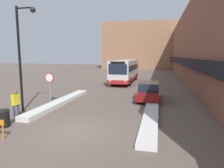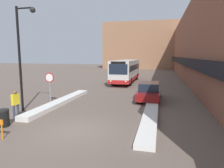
% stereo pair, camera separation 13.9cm
% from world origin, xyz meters
% --- Properties ---
extents(ground_plane, '(160.00, 160.00, 0.00)m').
position_xyz_m(ground_plane, '(0.00, 0.00, 0.00)').
color(ground_plane, '#66564C').
extents(building_row_right, '(5.50, 60.00, 10.74)m').
position_xyz_m(building_row_right, '(9.98, 24.00, 5.35)').
color(building_row_right, brown).
rests_on(building_row_right, ground_plane).
extents(building_backdrop_far, '(26.00, 8.00, 13.63)m').
position_xyz_m(building_backdrop_far, '(0.00, 52.77, 6.82)').
color(building_backdrop_far, '#996B4C').
rests_on(building_backdrop_far, ground_plane).
extents(snow_bank_left, '(0.90, 9.44, 0.31)m').
position_xyz_m(snow_bank_left, '(-3.60, 5.22, 0.15)').
color(snow_bank_left, silver).
rests_on(snow_bank_left, ground_plane).
extents(snow_bank_right, '(0.90, 10.96, 0.23)m').
position_xyz_m(snow_bank_right, '(3.60, 4.07, 0.12)').
color(snow_bank_right, silver).
rests_on(snow_bank_right, ground_plane).
extents(city_bus, '(2.59, 11.28, 3.20)m').
position_xyz_m(city_bus, '(-0.77, 19.55, 1.75)').
color(city_bus, silver).
rests_on(city_bus, ground_plane).
extents(parked_car_front, '(1.93, 4.73, 1.51)m').
position_xyz_m(parked_car_front, '(3.20, 8.44, 0.75)').
color(parked_car_front, maroon).
rests_on(parked_car_front, ground_plane).
extents(stop_sign, '(0.76, 0.08, 2.49)m').
position_xyz_m(stop_sign, '(-4.38, 4.93, 1.81)').
color(stop_sign, gray).
rests_on(stop_sign, ground_plane).
extents(street_lamp, '(1.46, 0.36, 7.03)m').
position_xyz_m(street_lamp, '(-4.91, 2.64, 4.30)').
color(street_lamp, black).
rests_on(street_lamp, ground_plane).
extents(pedestrian, '(0.28, 0.56, 1.74)m').
position_xyz_m(pedestrian, '(-4.41, 1.07, 1.05)').
color(pedestrian, '#333851').
rests_on(pedestrian, ground_plane).
extents(trash_bin, '(0.59, 0.59, 0.95)m').
position_xyz_m(trash_bin, '(-4.05, -0.33, 0.48)').
color(trash_bin, black).
rests_on(trash_bin, ground_plane).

